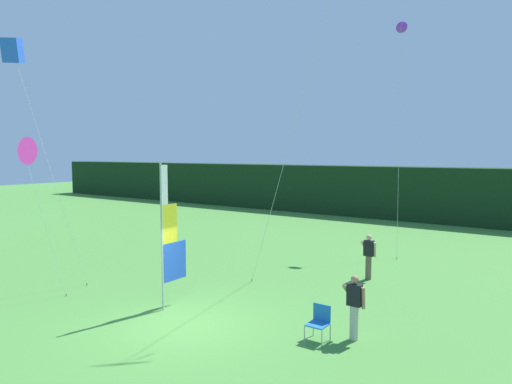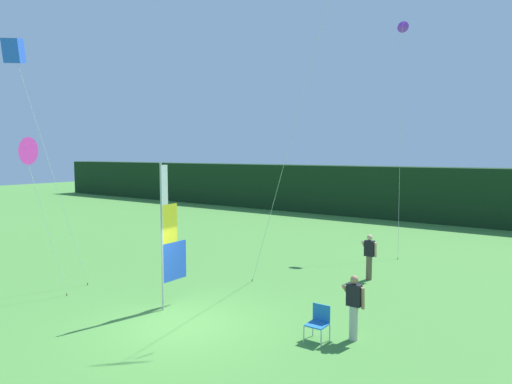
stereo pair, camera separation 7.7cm
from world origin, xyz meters
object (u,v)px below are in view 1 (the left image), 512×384
Objects in this scene: person_mid_field at (369,256)px; kite_magenta_delta_0 at (24,151)px; kite_blue_box_2 at (13,51)px; kite_purple_delta_3 at (401,30)px; folding_chair at (319,320)px; banner_flag at (169,239)px; person_near_banner at (354,305)px.

kite_magenta_delta_0 is at bearing -134.92° from person_mid_field.
person_mid_field is 0.20× the size of kite_blue_box_2.
kite_magenta_delta_0 is at bearing -114.92° from kite_purple_delta_3.
person_mid_field reaches higher than folding_chair.
banner_flag is 5.02× the size of folding_chair.
person_mid_field is 14.29m from kite_blue_box_2.
banner_flag is 8.25m from kite_blue_box_2.
banner_flag reaches higher than folding_chair.
banner_flag is 2.68× the size of person_near_banner.
kite_magenta_delta_0 reaches higher than banner_flag.
kite_purple_delta_3 is at bearing 102.86° from person_near_banner.
folding_chair is at bearing -143.88° from person_near_banner.
kite_purple_delta_3 reaches higher than person_mid_field.
kite_magenta_delta_0 is (-4.44, -1.99, 2.66)m from banner_flag.
kite_magenta_delta_0 is (-10.00, -2.96, 3.91)m from person_near_banner.
person_mid_field is at bearing 40.66° from kite_blue_box_2.
kite_blue_box_2 is at bearing 162.53° from kite_magenta_delta_0.
kite_magenta_delta_0 is at bearing -165.28° from folding_chair.
kite_blue_box_2 is 17.39m from kite_purple_delta_3.
kite_purple_delta_3 reaches higher than banner_flag.
kite_purple_delta_3 is at bearing 61.53° from kite_blue_box_2.
person_near_banner is 1.87× the size of folding_chair.
person_near_banner reaches higher than folding_chair.
kite_blue_box_2 is at bearing -168.39° from folding_chair.
kite_purple_delta_3 is (2.72, 13.43, 8.75)m from banner_flag.
person_mid_field reaches higher than person_near_banner.
kite_purple_delta_3 reaches higher than person_near_banner.
banner_flag is 7.59m from person_mid_field.
banner_flag is at bearing -121.49° from person_mid_field.
kite_magenta_delta_0 reaches higher than person_near_banner.
kite_purple_delta_3 reaches higher than folding_chair.
kite_purple_delta_3 reaches higher than kite_blue_box_2.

